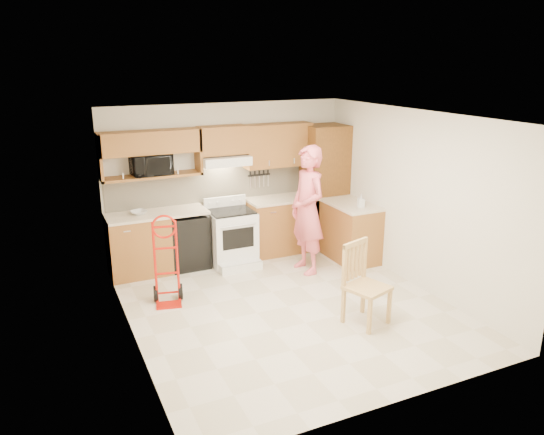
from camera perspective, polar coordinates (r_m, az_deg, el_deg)
floor at (r=7.06m, az=1.72°, el=-9.73°), size 4.00×4.50×0.02m
ceiling at (r=6.35m, az=1.92°, el=11.05°), size 4.00×4.50×0.02m
wall_back at (r=8.61m, az=-4.91°, el=4.06°), size 4.00×0.02×2.50m
wall_front at (r=4.81m, az=13.99°, el=-7.01°), size 4.00×0.02×2.50m
wall_left at (r=6.01m, az=-15.61°, el=-2.22°), size 0.02×4.50×2.50m
wall_right at (r=7.67m, az=15.39°, el=1.91°), size 0.02×4.50×2.50m
backsplash at (r=8.60m, az=-4.85°, el=3.70°), size 3.92×0.03×0.55m
lower_cab_left at (r=8.16m, az=-14.30°, el=-3.00°), size 0.90×0.60×0.90m
dishwasher at (r=8.32m, az=-9.22°, el=-2.48°), size 0.60×0.60×0.85m
lower_cab_right at (r=8.85m, az=0.96°, el=-0.89°), size 1.14×0.60×0.90m
countertop_left at (r=8.07m, az=-12.46°, el=0.42°), size 1.50×0.63×0.04m
countertop_right at (r=8.72m, az=0.98°, el=2.05°), size 1.14×0.63×0.04m
cab_return_right at (r=8.60m, az=8.51°, el=-1.62°), size 0.60×1.00×0.90m
countertop_return at (r=8.47m, az=8.65°, el=1.40°), size 0.63×1.00×0.04m
pantry_tall at (r=9.06m, az=5.67°, el=3.39°), size 0.70×0.60×2.10m
upper_cab_left at (r=7.98m, az=-13.16°, el=7.99°), size 1.50×0.33×0.34m
upper_shelf_mw at (r=8.07m, az=-12.91°, el=4.42°), size 1.50×0.33×0.04m
upper_cab_center at (r=8.28m, az=-5.40°, el=8.39°), size 0.76×0.33×0.44m
upper_cab_right at (r=8.66m, az=0.61°, el=7.90°), size 1.14×0.33×0.70m
range_hood at (r=8.27m, az=-5.19°, el=6.21°), size 0.76×0.46×0.14m
knife_strip at (r=8.76m, az=-1.39°, el=4.27°), size 0.40×0.05×0.29m
microwave at (r=8.03m, az=-13.03°, el=5.66°), size 0.61×0.44×0.32m
range at (r=8.27m, az=-4.29°, el=-1.73°), size 0.70×0.93×1.04m
person at (r=7.88m, az=3.90°, el=0.81°), size 0.50×0.73×1.95m
hand_truck at (r=7.06m, az=-11.42°, el=-5.03°), size 0.52×0.49×1.12m
dining_chair at (r=6.54m, az=10.35°, el=-7.21°), size 0.60×0.62×1.03m
soap_bottle at (r=8.23m, az=9.67°, el=1.80°), size 0.12×0.12×0.21m
bowl at (r=8.01m, az=-14.30°, el=0.53°), size 0.29×0.29×0.06m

